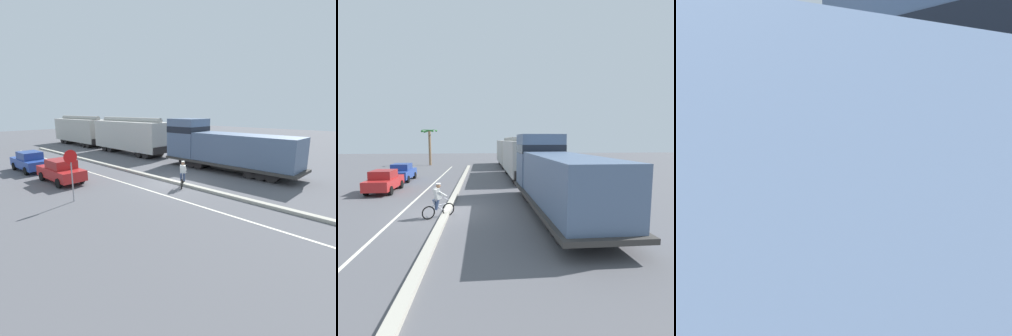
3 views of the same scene
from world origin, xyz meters
The scene contains 10 objects.
ground_plane centered at (0.00, 0.00, 0.00)m, with size 120.00×120.00×0.00m, color #56565B.
median_curb centered at (0.00, 6.00, 0.08)m, with size 0.36×36.00×0.16m, color #B2AD9E.
lane_stripe centered at (-2.40, 6.00, 0.00)m, with size 0.14×36.00×0.01m, color silver.
locomotive centered at (5.79, 0.10, 1.80)m, with size 3.10×11.61×4.20m.
hopper_car_lead centered at (5.79, 12.26, 2.08)m, with size 2.90×10.60×4.18m.
hopper_car_middle centered at (5.79, 23.86, 2.08)m, with size 2.90×10.60×4.18m.
parked_car_red centered at (-5.31, 5.96, 0.82)m, with size 1.90×4.23×1.62m.
parked_car_blue centered at (-5.57, 11.24, 0.82)m, with size 1.90×4.23×1.62m.
cyclist centered at (-0.31, -0.95, 0.82)m, with size 1.46×0.99×1.71m.
stop_sign centered at (-6.64, 1.56, 2.02)m, with size 0.76×0.08×2.88m.
Camera 1 is at (-12.95, -11.78, 4.94)m, focal length 28.00 mm.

